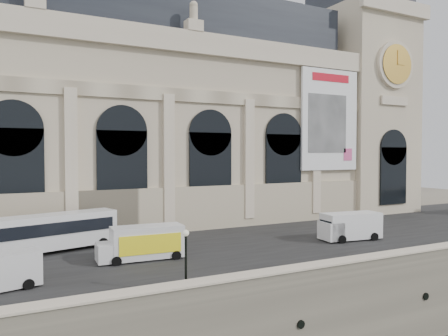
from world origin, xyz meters
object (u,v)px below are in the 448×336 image
object	(u,v)px
bus_left	(50,232)
lamp_right	(186,262)
van_c	(348,226)
box_truck	(143,243)

from	to	relation	value
bus_left	lamp_right	world-z (taller)	lamp_right
van_c	box_truck	bearing A→B (deg)	175.47
bus_left	box_truck	world-z (taller)	bus_left
box_truck	lamp_right	bearing A→B (deg)	-90.78
box_truck	van_c	bearing A→B (deg)	-4.53
bus_left	lamp_right	size ratio (longest dim) A/B	2.93
van_c	lamp_right	distance (m)	22.07
bus_left	box_truck	distance (m)	8.80
bus_left	van_c	world-z (taller)	bus_left
bus_left	van_c	distance (m)	27.94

